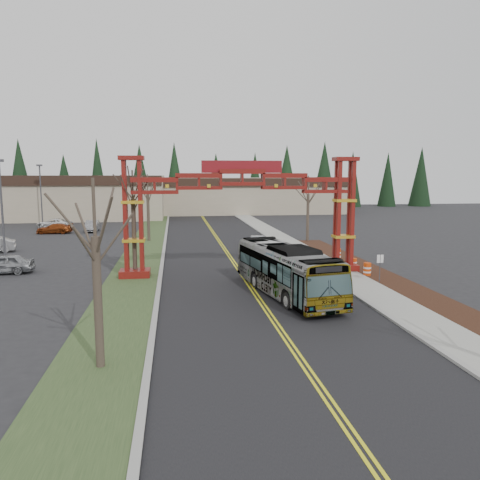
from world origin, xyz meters
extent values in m
plane|color=black|center=(0.00, 0.00, 0.00)|extent=(200.00, 200.00, 0.00)
cube|color=black|center=(0.00, 25.00, 0.01)|extent=(12.00, 110.00, 0.02)
cube|color=yellow|center=(-0.12, 25.00, 0.03)|extent=(0.12, 100.00, 0.01)
cube|color=yellow|center=(0.12, 25.00, 0.03)|extent=(0.12, 100.00, 0.01)
cube|color=gray|center=(6.15, 25.00, 0.07)|extent=(0.30, 110.00, 0.15)
cube|color=gray|center=(7.60, 25.00, 0.08)|extent=(2.60, 110.00, 0.14)
cube|color=black|center=(10.20, 10.00, 0.06)|extent=(2.60, 50.00, 0.12)
cube|color=#2C4221|center=(-8.00, 25.00, 0.04)|extent=(4.00, 110.00, 0.08)
cube|color=gray|center=(-6.15, 25.00, 0.07)|extent=(0.30, 110.00, 0.15)
cube|color=#64110D|center=(-8.00, 18.00, 0.30)|extent=(2.20, 1.60, 0.60)
cube|color=#64110D|center=(-8.55, 17.65, 4.60)|extent=(0.28, 0.28, 8.00)
cube|color=#64110D|center=(-7.45, 17.65, 4.60)|extent=(0.28, 0.28, 8.00)
cube|color=#64110D|center=(-8.55, 18.35, 4.60)|extent=(0.28, 0.28, 8.00)
cube|color=#64110D|center=(-7.45, 18.35, 4.60)|extent=(0.28, 0.28, 8.00)
cube|color=gold|center=(-8.00, 18.00, 2.80)|extent=(1.60, 1.10, 0.22)
cube|color=gold|center=(-8.00, 18.00, 5.60)|extent=(1.60, 1.10, 0.22)
cube|color=#64110D|center=(-8.00, 18.00, 8.75)|extent=(1.80, 1.20, 0.30)
cube|color=#64110D|center=(8.00, 18.00, 0.30)|extent=(2.20, 1.60, 0.60)
cube|color=#64110D|center=(7.45, 17.65, 4.60)|extent=(0.28, 0.28, 8.00)
cube|color=#64110D|center=(8.55, 17.65, 4.60)|extent=(0.28, 0.28, 8.00)
cube|color=#64110D|center=(7.45, 18.35, 4.60)|extent=(0.28, 0.28, 8.00)
cube|color=#64110D|center=(8.55, 18.35, 4.60)|extent=(0.28, 0.28, 8.00)
cube|color=gold|center=(8.00, 18.00, 2.80)|extent=(1.60, 1.10, 0.22)
cube|color=gold|center=(8.00, 18.00, 5.60)|extent=(1.60, 1.10, 0.22)
cube|color=#64110D|center=(8.00, 18.00, 8.75)|extent=(1.80, 1.20, 0.30)
cube|color=#64110D|center=(0.00, 18.00, 7.50)|extent=(16.00, 0.90, 1.00)
cube|color=#64110D|center=(0.00, 18.00, 6.60)|extent=(16.00, 0.90, 0.60)
cube|color=maroon|center=(0.00, 18.00, 8.15)|extent=(6.00, 0.25, 0.90)
cube|color=tan|center=(-30.00, 72.00, 3.75)|extent=(46.00, 22.00, 7.50)
cube|color=black|center=(-30.00, 60.90, 6.70)|extent=(46.00, 0.40, 1.60)
cube|color=tan|center=(10.00, 80.00, 3.50)|extent=(38.00, 20.00, 7.00)
cube|color=black|center=(10.00, 69.90, 6.20)|extent=(38.00, 0.40, 1.60)
cone|color=black|center=(-38.00, 92.00, 6.50)|extent=(5.60, 5.60, 13.00)
cylinder|color=#382D26|center=(-38.00, 92.00, 0.80)|extent=(0.80, 0.80, 1.60)
cone|color=black|center=(-29.50, 92.00, 6.50)|extent=(5.60, 5.60, 13.00)
cylinder|color=#382D26|center=(-29.50, 92.00, 0.80)|extent=(0.80, 0.80, 1.60)
cone|color=black|center=(-21.00, 92.00, 6.50)|extent=(5.60, 5.60, 13.00)
cylinder|color=#382D26|center=(-21.00, 92.00, 0.80)|extent=(0.80, 0.80, 1.60)
cone|color=black|center=(-12.50, 92.00, 6.50)|extent=(5.60, 5.60, 13.00)
cylinder|color=#382D26|center=(-12.50, 92.00, 0.80)|extent=(0.80, 0.80, 1.60)
cone|color=black|center=(-4.00, 92.00, 6.50)|extent=(5.60, 5.60, 13.00)
cylinder|color=#382D26|center=(-4.00, 92.00, 0.80)|extent=(0.80, 0.80, 1.60)
cone|color=black|center=(4.50, 92.00, 6.50)|extent=(5.60, 5.60, 13.00)
cylinder|color=#382D26|center=(4.50, 92.00, 0.80)|extent=(0.80, 0.80, 1.60)
cone|color=black|center=(13.00, 92.00, 6.50)|extent=(5.60, 5.60, 13.00)
cylinder|color=#382D26|center=(13.00, 92.00, 0.80)|extent=(0.80, 0.80, 1.60)
cone|color=black|center=(21.50, 92.00, 6.50)|extent=(5.60, 5.60, 13.00)
cylinder|color=#382D26|center=(21.50, 92.00, 0.80)|extent=(0.80, 0.80, 1.60)
cone|color=black|center=(30.00, 92.00, 6.50)|extent=(5.60, 5.60, 13.00)
cylinder|color=#382D26|center=(30.00, 92.00, 0.80)|extent=(0.80, 0.80, 1.60)
cone|color=black|center=(38.50, 92.00, 6.50)|extent=(5.60, 5.60, 13.00)
cylinder|color=#382D26|center=(38.50, 92.00, 0.80)|extent=(0.80, 0.80, 1.60)
cone|color=black|center=(47.00, 92.00, 6.50)|extent=(5.60, 5.60, 13.00)
cylinder|color=#382D26|center=(47.00, 92.00, 0.80)|extent=(0.80, 0.80, 1.60)
cone|color=black|center=(55.50, 92.00, 6.50)|extent=(5.60, 5.60, 13.00)
cylinder|color=#382D26|center=(55.50, 92.00, 0.80)|extent=(0.80, 0.80, 1.60)
imported|color=#9FA1A7|center=(1.86, 11.52, 1.60)|extent=(4.68, 11.79, 3.20)
imported|color=#A5A8AD|center=(3.38, 30.05, 0.67)|extent=(2.13, 4.24, 1.33)
imported|color=#919397|center=(-18.13, 20.81, 0.75)|extent=(4.54, 2.10, 1.51)
imported|color=#8A3613|center=(-20.57, 46.53, 0.65)|extent=(4.55, 2.02, 1.30)
imported|color=gray|center=(-16.08, 48.20, 0.75)|extent=(1.75, 4.59, 1.49)
imported|color=white|center=(-22.03, 52.60, 0.71)|extent=(5.65, 4.27, 1.43)
cylinder|color=#382D26|center=(-8.00, 1.45, 2.61)|extent=(0.34, 0.34, 5.23)
cylinder|color=#382D26|center=(-8.00, 1.45, 6.28)|extent=(0.13, 0.13, 2.31)
cylinder|color=#382D26|center=(-8.00, 18.26, 2.90)|extent=(0.32, 0.32, 5.81)
cylinder|color=#382D26|center=(-8.00, 18.26, 6.80)|extent=(0.12, 0.12, 2.19)
cylinder|color=#382D26|center=(-8.00, 37.52, 2.72)|extent=(0.34, 0.34, 5.44)
cylinder|color=#382D26|center=(-8.00, 37.52, 6.49)|extent=(0.13, 0.13, 2.30)
cylinder|color=#382D26|center=(10.00, 34.78, 2.69)|extent=(0.32, 0.32, 5.39)
cylinder|color=#382D26|center=(10.00, 34.78, 6.39)|extent=(0.12, 0.12, 2.20)
cylinder|color=#3F3F44|center=(-20.47, 28.12, 4.36)|extent=(0.19, 0.19, 8.73)
cylinder|color=#3F3F44|center=(-24.97, 57.67, 4.46)|extent=(0.20, 0.20, 8.92)
cube|color=#3F3F44|center=(-24.97, 57.67, 9.01)|extent=(0.79, 0.40, 0.25)
cylinder|color=#3F3F44|center=(9.03, 13.52, 1.04)|extent=(0.06, 0.06, 2.07)
cube|color=white|center=(9.03, 13.52, 1.79)|extent=(0.47, 0.06, 0.57)
cylinder|color=#CA3C0B|center=(9.16, 15.92, 0.53)|extent=(0.55, 0.55, 1.06)
cylinder|color=white|center=(9.16, 15.92, 0.69)|extent=(0.57, 0.57, 0.13)
cylinder|color=white|center=(9.16, 15.92, 0.37)|extent=(0.57, 0.57, 0.13)
cylinder|color=#CA3C0B|center=(9.15, 18.54, 0.46)|extent=(0.48, 0.48, 0.93)
cylinder|color=white|center=(9.15, 18.54, 0.60)|extent=(0.50, 0.50, 0.11)
cylinder|color=white|center=(9.15, 18.54, 0.33)|extent=(0.50, 0.50, 0.11)
cylinder|color=#CA3C0B|center=(9.25, 22.63, 0.55)|extent=(0.57, 0.57, 1.10)
cylinder|color=white|center=(9.25, 22.63, 0.72)|extent=(0.59, 0.59, 0.13)
cylinder|color=white|center=(9.25, 22.63, 0.39)|extent=(0.59, 0.59, 0.13)
camera|label=1|loc=(-5.00, -16.67, 7.51)|focal=35.00mm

